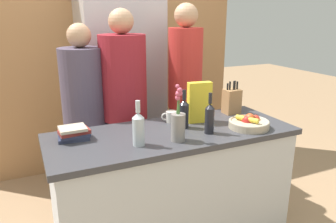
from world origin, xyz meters
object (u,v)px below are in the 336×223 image
object	(u,v)px
person_in_blue	(124,103)
person_at_sink	(85,112)
refrigerator	(121,81)
bottle_wine	(210,118)
fruit_bowl	(249,122)
bottle_oil	(138,128)
bottle_vinegar	(184,113)
knife_block	(232,101)
cereal_box	(199,102)
book_stack	(74,133)
person_in_red_tee	(185,90)
flower_vase	(178,124)
coffee_mug	(171,117)

from	to	relation	value
person_in_blue	person_at_sink	bearing A→B (deg)	158.69
refrigerator	bottle_wine	world-z (taller)	refrigerator
refrigerator	person_at_sink	xyz separation A→B (m)	(-0.48, -0.57, -0.12)
fruit_bowl	bottle_wine	size ratio (longest dim) A/B	1.01
fruit_bowl	bottle_wine	xyz separation A→B (m)	(-0.32, 0.02, 0.07)
bottle_oil	bottle_vinegar	distance (m)	0.44
fruit_bowl	knife_block	bearing A→B (deg)	75.04
cereal_box	book_stack	xyz separation A→B (m)	(-0.91, 0.01, -0.11)
bottle_oil	person_at_sink	size ratio (longest dim) A/B	0.18
bottle_vinegar	person_in_blue	size ratio (longest dim) A/B	0.16
person_in_red_tee	book_stack	bearing A→B (deg)	-154.96
refrigerator	knife_block	world-z (taller)	refrigerator
bottle_vinegar	bottle_wine	world-z (taller)	bottle_wine
bottle_wine	person_at_sink	distance (m)	1.07
bottle_vinegar	person_at_sink	world-z (taller)	person_at_sink
flower_vase	coffee_mug	distance (m)	0.38
coffee_mug	flower_vase	bearing A→B (deg)	-107.98
flower_vase	book_stack	size ratio (longest dim) A/B	1.77
person_in_blue	book_stack	bearing A→B (deg)	-143.11
person_in_red_tee	person_at_sink	bearing A→B (deg)	175.98
flower_vase	coffee_mug	bearing A→B (deg)	72.02
refrigerator	flower_vase	bearing A→B (deg)	-92.18
refrigerator	bottle_wine	bearing A→B (deg)	-81.89
person_in_blue	person_in_red_tee	size ratio (longest dim) A/B	0.97
refrigerator	book_stack	bearing A→B (deg)	-119.99
bottle_vinegar	bottle_oil	bearing A→B (deg)	-156.42
fruit_bowl	flower_vase	size ratio (longest dim) A/B	0.78
refrigerator	bottle_vinegar	world-z (taller)	refrigerator
bottle_wine	person_at_sink	size ratio (longest dim) A/B	0.18
fruit_bowl	bottle_wine	world-z (taller)	bottle_wine
person_in_blue	cereal_box	bearing A→B (deg)	-58.98
refrigerator	coffee_mug	xyz separation A→B (m)	(0.06, -1.06, -0.08)
cereal_box	person_at_sink	bearing A→B (deg)	141.73
bottle_oil	knife_block	bearing A→B (deg)	19.97
fruit_bowl	bottle_vinegar	bearing A→B (deg)	155.71
coffee_mug	bottle_wine	xyz separation A→B (m)	(0.14, -0.32, 0.07)
flower_vase	person_in_blue	size ratio (longest dim) A/B	0.21
person_at_sink	person_in_blue	bearing A→B (deg)	-3.52
refrigerator	person_in_red_tee	distance (m)	0.74
fruit_bowl	cereal_box	xyz separation A→B (m)	(-0.26, 0.26, 0.11)
bottle_oil	person_in_blue	distance (m)	0.77
refrigerator	flower_vase	distance (m)	1.42
person_at_sink	flower_vase	bearing A→B (deg)	-54.32
refrigerator	person_at_sink	bearing A→B (deg)	-130.29
bottle_oil	cereal_box	bearing A→B (deg)	23.46
cereal_box	bottle_wine	xyz separation A→B (m)	(-0.06, -0.24, -0.04)
knife_block	fruit_bowl	bearing A→B (deg)	-104.96
book_stack	bottle_oil	xyz separation A→B (m)	(0.35, -0.26, 0.07)
bottle_oil	bottle_wine	bearing A→B (deg)	0.39
refrigerator	person_at_sink	distance (m)	0.75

